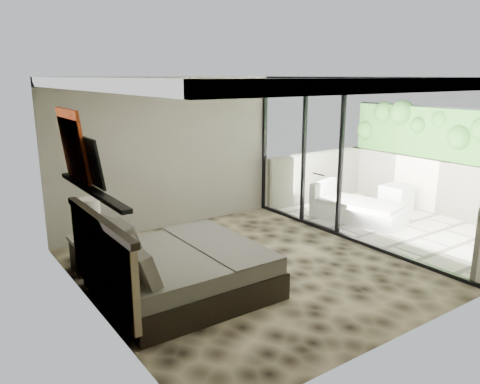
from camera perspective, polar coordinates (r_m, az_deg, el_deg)
floor at (r=7.11m, az=0.75°, el=-9.33°), size 5.00×5.00×0.00m
ceiling at (r=6.53m, az=0.84°, el=13.76°), size 4.50×5.00×0.02m
back_wall at (r=8.79m, az=-8.76°, el=4.57°), size 4.50×0.02×2.80m
left_wall at (r=5.71m, az=-17.79°, el=-1.08°), size 0.02×5.00×2.80m
glass_wall at (r=8.18m, az=13.73°, el=3.63°), size 0.08×5.00×2.80m
terrace_slab at (r=9.68m, az=19.15°, el=-4.09°), size 3.00×5.00×0.12m
parapet_far at (r=10.62m, az=23.73°, el=0.48°), size 0.30×5.00×1.10m
foliage_hedge at (r=10.44m, az=24.33°, el=6.36°), size 0.36×4.60×1.10m
picture_ledge at (r=5.79m, az=-17.60°, el=0.18°), size 0.12×2.20×0.05m
bed at (r=6.28m, az=-7.97°, el=-9.32°), size 2.14×2.07×1.18m
nightstand at (r=7.31m, az=-17.85°, el=-7.26°), size 0.60×0.60×0.50m
table_lamp at (r=7.13m, az=-17.88°, el=-2.41°), size 0.31×0.31×0.57m
abstract_canvas at (r=6.27m, az=-19.72°, el=5.45°), size 0.13×0.90×0.90m
framed_print at (r=5.75m, az=-17.49°, el=3.40°), size 0.11×0.50×0.60m
ottoman at (r=10.53m, az=18.49°, el=-0.70°), size 0.60×0.60×0.55m
lounger at (r=9.66m, az=13.91°, el=-2.04°), size 1.30×1.92×0.69m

